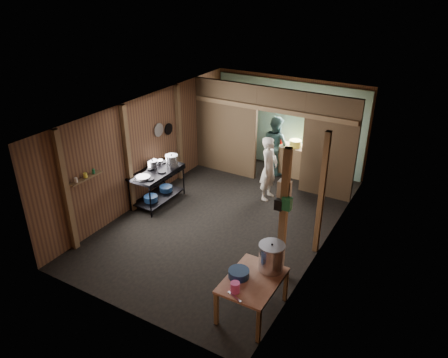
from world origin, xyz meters
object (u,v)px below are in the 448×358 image
Objects in this scene: pink_bucket at (235,287)px; cook at (269,169)px; prep_table at (252,296)px; yellow_tub at (295,143)px; stove_pot_large at (172,161)px; stock_pot at (271,258)px; gas_range at (158,187)px.

cook reaches higher than pink_bucket.
yellow_tub is at bearing 104.57° from prep_table.
stove_pot_large reaches higher than yellow_tub.
cook reaches higher than stock_pot.
stock_pot is 2.87× the size of pink_bucket.
cook is at bearing 28.88° from stove_pot_large.
stove_pot_large is at bearing 138.46° from pink_bucket.
stove_pot_large reaches higher than prep_table.
gas_range is at bearing -126.24° from yellow_tub.
stove_pot_large reaches higher than gas_range.
stock_pot is (3.68, -2.25, -0.07)m from stove_pot_large.
gas_range is 1.26× the size of prep_table.
stove_pot_large is at bearing 148.61° from stock_pot.
yellow_tub is 1.60m from cook.
yellow_tub is (-1.29, 5.79, 0.17)m from pink_bucket.
cook is at bearing -91.96° from yellow_tub.
pink_bucket is at bearing -77.43° from yellow_tub.
yellow_tub reaches higher than pink_bucket.
stove_pot_large is (-3.54, 2.63, 0.65)m from prep_table.
prep_table is at bearing -158.45° from cook.
cook is (-1.60, 3.40, -0.11)m from stock_pot.
prep_table is 3.50× the size of yellow_tub.
yellow_tub is at bearing 53.76° from gas_range.
gas_range is 0.72m from stove_pot_large.
cook is at bearing 111.00° from prep_table.
yellow_tub is (2.31, 3.15, 0.51)m from gas_range.
gas_range is 4.61× the size of stove_pot_large.
yellow_tub is (-1.40, 5.38, 0.60)m from prep_table.
gas_range is at bearing -112.65° from stove_pot_large.
prep_table is 0.60m from pink_bucket.
pink_bucket is at bearing -36.16° from gas_range.
prep_table is 3.67× the size of stove_pot_large.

